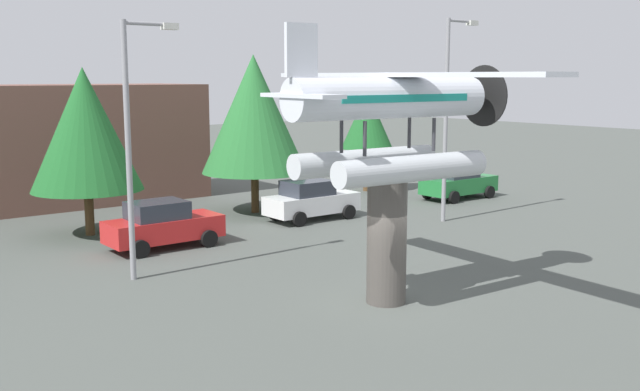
% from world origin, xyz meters
% --- Properties ---
extents(ground_plane, '(140.00, 140.00, 0.00)m').
position_xyz_m(ground_plane, '(0.00, 0.00, 0.00)').
color(ground_plane, '#4C514C').
extents(display_pedestal, '(1.10, 1.10, 3.52)m').
position_xyz_m(display_pedestal, '(0.00, 0.00, 1.76)').
color(display_pedestal, '#4C4742').
rests_on(display_pedestal, ground).
extents(floatplane_monument, '(6.96, 10.44, 4.00)m').
position_xyz_m(floatplane_monument, '(0.13, -0.01, 5.19)').
color(floatplane_monument, silver).
rests_on(floatplane_monument, display_pedestal).
extents(car_mid_red, '(4.20, 2.02, 1.76)m').
position_xyz_m(car_mid_red, '(-1.98, 9.84, 0.88)').
color(car_mid_red, red).
rests_on(car_mid_red, ground).
extents(car_far_white, '(4.20, 2.02, 1.76)m').
position_xyz_m(car_far_white, '(5.58, 10.83, 0.88)').
color(car_far_white, white).
rests_on(car_far_white, ground).
extents(car_distant_green, '(4.20, 2.02, 1.76)m').
position_xyz_m(car_distant_green, '(14.95, 10.67, 0.88)').
color(car_distant_green, '#237A38').
rests_on(car_distant_green, ground).
extents(streetlight_primary, '(1.84, 0.28, 7.90)m').
position_xyz_m(streetlight_primary, '(-4.39, 6.54, 4.58)').
color(streetlight_primary, gray).
rests_on(streetlight_primary, ground).
extents(streetlight_secondary, '(1.84, 0.28, 8.65)m').
position_xyz_m(streetlight_secondary, '(10.12, 7.05, 4.97)').
color(streetlight_secondary, gray).
rests_on(streetlight_secondary, ground).
extents(storefront_building, '(15.64, 5.61, 5.83)m').
position_xyz_m(storefront_building, '(-2.49, 22.00, 2.91)').
color(storefront_building, brown).
rests_on(storefront_building, ground).
extents(tree_east, '(4.32, 4.32, 6.60)m').
position_xyz_m(tree_east, '(-3.25, 13.72, 4.19)').
color(tree_east, brown).
rests_on(tree_east, ground).
extents(tree_center_back, '(4.82, 4.82, 7.22)m').
position_xyz_m(tree_center_back, '(4.62, 13.85, 4.54)').
color(tree_center_back, brown).
rests_on(tree_center_back, ground).
extents(tree_far_east, '(2.83, 2.83, 5.49)m').
position_xyz_m(tree_far_east, '(12.98, 15.53, 3.88)').
color(tree_far_east, brown).
rests_on(tree_far_east, ground).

